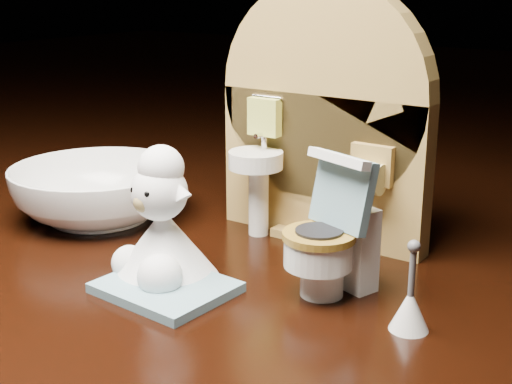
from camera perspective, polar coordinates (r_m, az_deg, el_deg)
backdrop_panel at (r=0.41m, az=5.27°, el=5.09°), size 0.13×0.05×0.15m
toy_toilet at (r=0.35m, az=6.18°, el=-4.06°), size 0.04×0.05×0.07m
bath_mat at (r=0.36m, az=-7.21°, el=-7.59°), size 0.06×0.05×0.00m
toilet_brush at (r=0.32m, az=12.21°, el=-8.96°), size 0.02×0.02×0.04m
plush_lamb at (r=0.36m, az=-7.57°, el=-3.29°), size 0.06×0.06×0.07m
ceramic_bowl at (r=0.47m, az=-12.53°, el=-0.04°), size 0.12×0.12×0.03m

